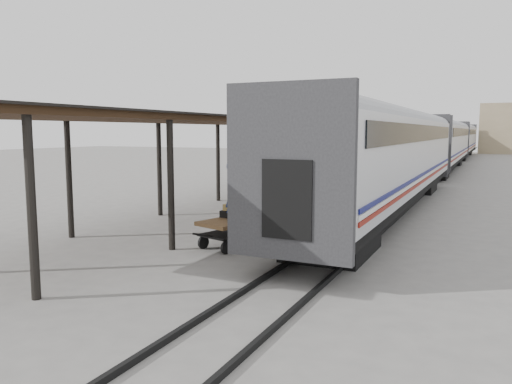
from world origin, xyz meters
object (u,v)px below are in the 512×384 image
object	(u,v)px
porter	(234,193)
pedestrian	(304,173)
luggage_tug	(340,177)
baggage_cart	(237,226)

from	to	relation	value
porter	pedestrian	distance (m)	17.21
pedestrian	luggage_tug	bearing A→B (deg)	-142.42
baggage_cart	pedestrian	distance (m)	16.51
baggage_cart	luggage_tug	world-z (taller)	luggage_tug
pedestrian	porter	bearing A→B (deg)	99.09
porter	pedestrian	size ratio (longest dim) A/B	0.92
baggage_cart	porter	world-z (taller)	porter
baggage_cart	luggage_tug	size ratio (longest dim) A/B	1.55
porter	baggage_cart	bearing A→B (deg)	18.33
baggage_cart	porter	distance (m)	1.31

